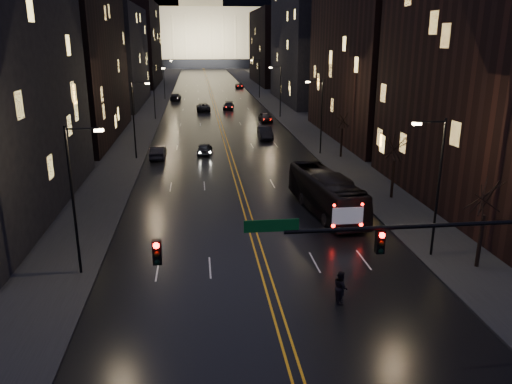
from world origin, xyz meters
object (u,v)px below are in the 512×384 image
object	(u,v)px
oncoming_car_b	(158,152)
receding_car_a	(265,133)
oncoming_car_a	(205,149)
traffic_signal	(435,250)
pedestrian_b	(341,287)
pedestrian_a	(342,288)
bus	(326,193)

from	to	relation	value
oncoming_car_b	receding_car_a	distance (m)	17.58
oncoming_car_a	oncoming_car_b	distance (m)	5.74
traffic_signal	oncoming_car_a	world-z (taller)	traffic_signal
oncoming_car_a	oncoming_car_b	bearing A→B (deg)	22.80
traffic_signal	pedestrian_b	size ratio (longest dim) A/B	9.58
receding_car_a	pedestrian_a	distance (m)	45.60
oncoming_car_b	pedestrian_a	bearing A→B (deg)	109.25
oncoming_car_b	pedestrian_a	xyz separation A→B (m)	(12.09, -35.11, 0.04)
pedestrian_a	pedestrian_b	world-z (taller)	pedestrian_b
oncoming_car_a	receding_car_a	world-z (taller)	receding_car_a
receding_car_a	pedestrian_b	size ratio (longest dim) A/B	2.87
traffic_signal	pedestrian_b	distance (m)	6.96
receding_car_a	pedestrian_a	bearing A→B (deg)	-91.59
pedestrian_a	pedestrian_b	bearing A→B (deg)	99.14
oncoming_car_b	receding_car_a	xyz separation A→B (m)	(14.13, 10.45, 0.09)
traffic_signal	pedestrian_a	xyz separation A→B (m)	(-2.32, 5.00, -4.30)
oncoming_car_b	pedestrian_b	size ratio (longest dim) A/B	2.57
traffic_signal	oncoming_car_a	distance (m)	42.91
traffic_signal	bus	bearing A→B (deg)	88.63
pedestrian_b	oncoming_car_a	bearing A→B (deg)	11.67
bus	receding_car_a	distance (m)	31.20
oncoming_car_a	receding_car_a	distance (m)	12.34
oncoming_car_a	receding_car_a	xyz separation A→B (m)	(8.63, 8.81, 0.15)
oncoming_car_b	receding_car_a	world-z (taller)	receding_car_a
traffic_signal	oncoming_car_b	bearing A→B (deg)	109.76
bus	pedestrian_b	world-z (taller)	bus
bus	oncoming_car_b	xyz separation A→B (m)	(-14.87, 20.74, -0.85)
oncoming_car_b	receding_car_a	bearing A→B (deg)	-143.28
traffic_signal	pedestrian_a	world-z (taller)	traffic_signal
oncoming_car_a	pedestrian_b	world-z (taller)	pedestrian_b
oncoming_car_a	pedestrian_b	xyz separation A→B (m)	(6.51, -36.74, 0.19)
bus	oncoming_car_b	bearing A→B (deg)	118.69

